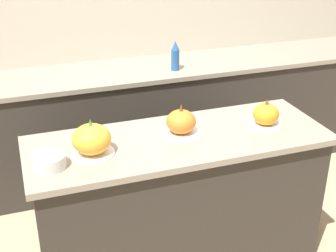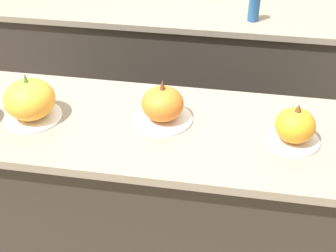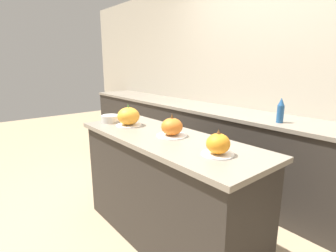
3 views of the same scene
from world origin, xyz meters
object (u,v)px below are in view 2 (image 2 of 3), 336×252
at_px(pumpkin_cake_right, 295,127).
at_px(bottle_tall, 255,2).
at_px(pumpkin_cake_center, 163,105).
at_px(pumpkin_cake_left, 30,100).

bearing_deg(pumpkin_cake_right, bottle_tall, 99.07).
bearing_deg(pumpkin_cake_center, pumpkin_cake_right, -6.61).
height_order(pumpkin_cake_left, pumpkin_cake_right, pumpkin_cake_left).
relative_size(pumpkin_cake_left, bottle_tall, 1.01).
height_order(pumpkin_cake_right, bottle_tall, bottle_tall).
xyz_separation_m(pumpkin_cake_right, bottle_tall, (-0.17, 1.05, 0.06)).
bearing_deg(pumpkin_cake_right, pumpkin_cake_center, 173.39).
relative_size(pumpkin_cake_center, bottle_tall, 1.04).
relative_size(pumpkin_cake_left, pumpkin_cake_right, 1.14).
relative_size(pumpkin_cake_center, pumpkin_cake_right, 1.18).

